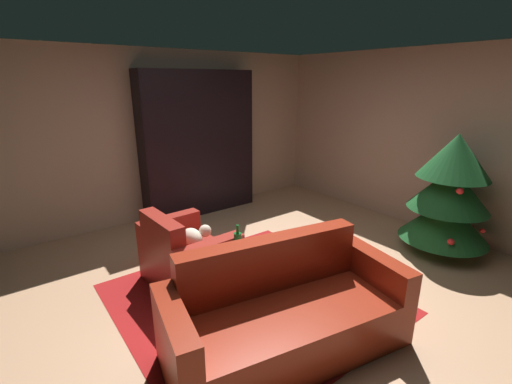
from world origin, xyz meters
The scene contains 11 objects.
ground_plane centered at (0.00, 0.00, 0.00)m, with size 6.56×6.56×0.00m, color tan.
wall_back centered at (0.00, 2.76, 1.25)m, with size 5.42×0.06×2.51m, color tan.
wall_left centered at (-2.68, 0.00, 1.25)m, with size 0.06×5.58×2.51m, color tan.
area_rug centered at (0.02, -0.36, 0.00)m, with size 2.37×2.37×0.01m, color maroon.
bookshelf_unit centered at (-2.44, 0.56, 1.05)m, with size 0.34×1.83×2.22m.
armchair_red centered at (-0.58, -0.73, 0.30)m, with size 1.01×0.75×0.83m.
couch_red centered at (0.71, -0.52, 0.29)m, with size 1.14×2.02×0.86m.
coffee_table centered at (0.15, -0.38, 0.43)m, with size 0.78×0.78×0.47m.
book_stack_on_table centered at (0.10, -0.39, 0.54)m, with size 0.24×0.18×0.14m.
bottle_on_table centered at (-0.06, -0.44, 0.60)m, with size 0.07×0.07×0.31m.
decorated_tree centered at (0.64, 2.17, 0.77)m, with size 1.03×1.03×1.49m.
Camera 1 is at (2.45, -2.12, 2.07)m, focal length 24.71 mm.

